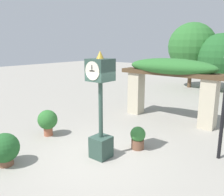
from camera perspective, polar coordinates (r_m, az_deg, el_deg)
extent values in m
plane|color=gray|center=(7.15, -3.51, -13.90)|extent=(60.00, 60.00, 0.00)
cube|color=#2D473D|center=(7.00, -2.64, -11.67)|extent=(0.52, 0.52, 0.63)
cylinder|color=#2D473D|center=(6.62, -2.74, -2.97)|extent=(0.12, 0.12, 1.58)
cylinder|color=gold|center=(6.45, -2.81, 3.97)|extent=(0.19, 0.19, 0.04)
cube|color=#2D473D|center=(6.41, -2.85, 6.78)|extent=(0.60, 0.60, 0.60)
cylinder|color=beige|center=(6.18, -4.76, 6.53)|extent=(0.49, 0.02, 0.49)
cylinder|color=beige|center=(6.64, -1.06, 7.00)|extent=(0.49, 0.02, 0.49)
cube|color=black|center=(6.17, -4.86, 6.52)|extent=(0.17, 0.01, 0.02)
cube|color=black|center=(6.16, -4.87, 7.20)|extent=(0.02, 0.01, 0.15)
cone|color=gold|center=(6.38, -2.89, 10.38)|extent=(0.21, 0.21, 0.21)
cube|color=#BCB299|center=(11.22, 5.84, 1.24)|extent=(0.58, 0.58, 1.94)
cube|color=#BCB299|center=(9.85, 22.24, -1.31)|extent=(0.58, 0.58, 1.94)
cube|color=#4C3823|center=(9.99, 13.09, 5.70)|extent=(4.51, 0.16, 0.18)
cube|color=#4C3823|center=(10.16, 13.57, 5.79)|extent=(4.51, 0.16, 0.18)
cube|color=#4C3823|center=(10.34, 14.04, 5.88)|extent=(4.51, 0.16, 0.18)
cube|color=#4C3823|center=(10.51, 14.50, 5.97)|extent=(4.51, 0.16, 0.18)
ellipsoid|color=#2D6B2D|center=(10.22, 13.89, 7.31)|extent=(3.83, 1.18, 0.70)
cylinder|color=brown|center=(7.62, 6.19, -10.95)|extent=(0.40, 0.40, 0.30)
sphere|color=#387A38|center=(7.50, 6.25, -8.64)|extent=(0.48, 0.48, 0.48)
cylinder|color=#9E563D|center=(8.90, -15.08, -7.66)|extent=(0.31, 0.31, 0.33)
sphere|color=#2D6B2D|center=(8.77, -15.24, -5.05)|extent=(0.70, 0.70, 0.70)
cylinder|color=brown|center=(7.27, -24.17, -13.75)|extent=(0.40, 0.40, 0.20)
sphere|color=#235B28|center=(7.10, -24.47, -10.85)|extent=(0.79, 0.79, 0.79)
cylinder|color=black|center=(7.24, 25.20, -3.12)|extent=(0.10, 0.10, 2.76)
cylinder|color=brown|center=(18.89, 18.22, 5.23)|extent=(0.28, 0.28, 1.85)
sphere|color=#2D6B2D|center=(18.75, 18.69, 11.69)|extent=(3.45, 3.45, 3.45)
cylinder|color=brown|center=(17.93, 24.22, 3.50)|extent=(0.28, 0.28, 1.31)
sphere|color=#235B28|center=(17.76, 24.74, 9.04)|extent=(3.10, 3.10, 3.10)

